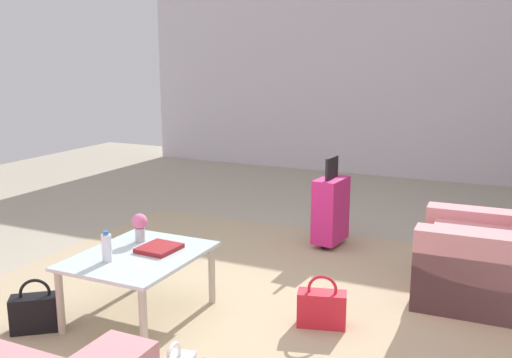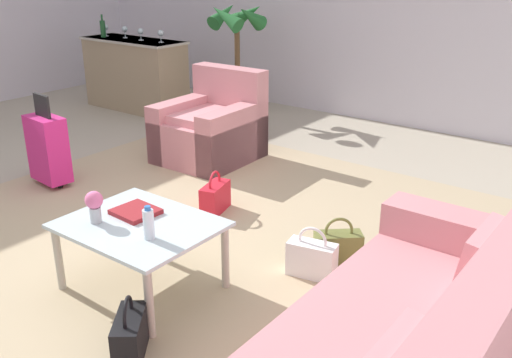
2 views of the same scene
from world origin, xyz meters
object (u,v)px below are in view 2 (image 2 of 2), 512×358
(flower_vase, at_px, (94,204))
(wine_glass_leftmost, at_px, (106,28))
(wine_glass_left_of_centre, at_px, (125,30))
(wine_bottle_green, at_px, (103,28))
(coffee_table, at_px, (140,232))
(coffee_table_book, at_px, (136,212))
(suitcase_magenta, at_px, (48,148))
(armchair, at_px, (213,130))
(handbag_olive, at_px, (338,248))
(handbag_white, at_px, (312,258))
(bar_console, at_px, (135,73))
(wine_glass_right_of_centre, at_px, (141,32))
(handbag_red, at_px, (215,197))
(handbag_black, at_px, (130,335))
(water_bottle, at_px, (149,224))
(wine_glass_rightmost, at_px, (161,34))
(potted_palm, at_px, (237,61))

(flower_vase, height_order, wine_glass_leftmost, wine_glass_leftmost)
(wine_glass_left_of_centre, bearing_deg, wine_bottle_green, -155.16)
(coffee_table, distance_m, wine_bottle_green, 5.01)
(coffee_table_book, relative_size, suitcase_magenta, 0.31)
(armchair, bearing_deg, suitcase_magenta, -115.37)
(coffee_table, bearing_deg, handbag_olive, 49.86)
(wine_glass_left_of_centre, distance_m, handbag_white, 5.12)
(handbag_white, bearing_deg, bar_console, 151.42)
(wine_glass_right_of_centre, xyz_separation_m, suitcase_magenta, (1.33, -2.39, -0.70))
(wine_glass_left_of_centre, height_order, wine_bottle_green, wine_bottle_green)
(armchair, bearing_deg, handbag_olive, -28.68)
(flower_vase, xyz_separation_m, handbag_red, (-0.18, 1.31, -0.45))
(wine_bottle_green, height_order, handbag_black, wine_bottle_green)
(armchair, bearing_deg, wine_glass_left_of_centre, 158.10)
(water_bottle, distance_m, handbag_white, 1.13)
(flower_vase, relative_size, handbag_white, 0.57)
(armchair, relative_size, wine_glass_right_of_centre, 6.17)
(wine_glass_rightmost, bearing_deg, flower_vase, -49.82)
(flower_vase, xyz_separation_m, handbag_olive, (1.06, 1.15, -0.45))
(wine_glass_leftmost, height_order, potted_palm, potted_palm)
(flower_vase, height_order, handbag_olive, flower_vase)
(armchair, bearing_deg, water_bottle, -56.54)
(armchair, bearing_deg, handbag_red, -48.38)
(flower_vase, distance_m, wine_glass_left_of_centre, 4.78)
(armchair, relative_size, suitcase_magenta, 1.12)
(water_bottle, xyz_separation_m, coffee_table_book, (-0.32, 0.18, -0.08))
(flower_vase, relative_size, handbag_red, 0.57)
(bar_console, bearing_deg, wine_glass_right_of_centre, -3.11)
(water_bottle, xyz_separation_m, wine_glass_rightmost, (-3.18, 3.21, 0.50))
(water_bottle, distance_m, wine_glass_rightmost, 4.55)
(wine_glass_leftmost, xyz_separation_m, handbag_black, (4.47, -3.58, -0.92))
(wine_glass_rightmost, height_order, potted_palm, potted_palm)
(coffee_table_book, distance_m, wine_glass_left_of_centre, 4.72)
(handbag_white, bearing_deg, water_bottle, -123.46)
(armchair, height_order, wine_bottle_green, wine_bottle_green)
(wine_glass_leftmost, distance_m, suitcase_magenta, 3.20)
(water_bottle, bearing_deg, handbag_black, -58.45)
(coffee_table, height_order, handbag_red, coffee_table)
(coffee_table_book, xyz_separation_m, wine_glass_left_of_centre, (-3.55, 3.05, 0.58))
(wine_glass_rightmost, height_order, handbag_white, wine_glass_rightmost)
(water_bottle, relative_size, potted_palm, 0.14)
(handbag_white, bearing_deg, armchair, 146.00)
(bar_console, bearing_deg, water_bottle, -40.86)
(handbag_white, relative_size, handbag_olive, 1.00)
(bar_console, bearing_deg, wine_glass_rightmost, 1.54)
(wine_glass_right_of_centre, bearing_deg, wine_bottle_green, -171.23)
(flower_vase, height_order, potted_palm, potted_palm)
(water_bottle, bearing_deg, wine_bottle_green, 143.40)
(potted_palm, bearing_deg, handbag_black, -57.79)
(handbag_olive, distance_m, handbag_red, 1.25)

